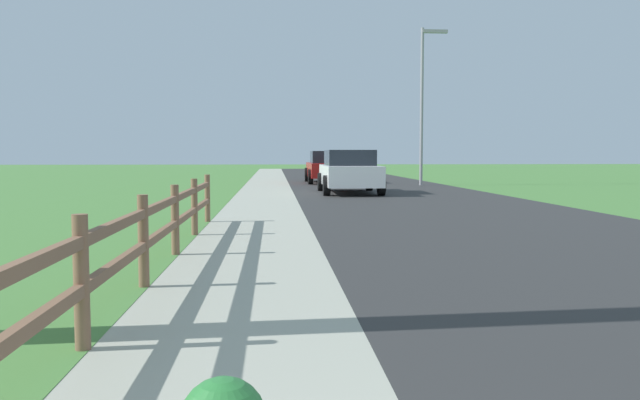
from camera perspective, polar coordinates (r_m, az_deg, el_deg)
ground_plane at (r=24.86m, az=-2.53°, el=0.92°), size 120.00×120.00×0.00m
road_asphalt at (r=27.18m, az=4.75°, el=1.19°), size 7.00×66.00×0.01m
curb_concrete at (r=26.95m, az=-9.04°, el=1.13°), size 6.00×66.00×0.01m
grass_verge at (r=27.12m, az=-12.20°, el=1.11°), size 5.00×66.00×0.00m
rail_fence at (r=6.88m, az=-15.45°, el=-2.89°), size 0.11×12.99×0.97m
parked_suv_white at (r=22.72m, az=2.62°, el=2.58°), size 2.07×4.60×1.52m
parked_car_red at (r=30.76m, az=0.77°, el=2.94°), size 2.13×4.96×1.52m
street_lamp at (r=28.81m, az=9.25°, el=9.36°), size 1.17×0.20×6.87m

